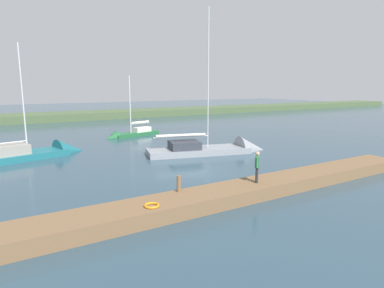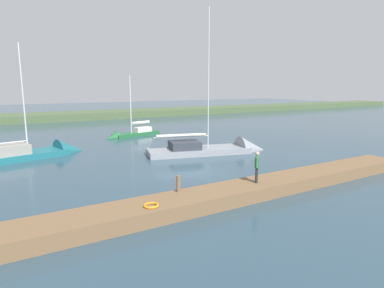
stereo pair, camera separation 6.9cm
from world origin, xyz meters
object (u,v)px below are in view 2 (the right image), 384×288
Objects in this scene: life_ring_buoy at (151,205)px; sailboat_behind_pier at (130,135)px; sailboat_inner_slip at (38,155)px; person_on_dock at (257,165)px; sailboat_mid_channel at (219,151)px; mooring_post_near at (178,184)px.

life_ring_buoy is 0.09× the size of sailboat_behind_pier.
sailboat_inner_slip reaches higher than person_on_dock.
sailboat_inner_slip is 6.14× the size of person_on_dock.
sailboat_behind_pier is at bearing 119.83° from sailboat_mid_channel.
person_on_dock is at bearing -100.71° from sailboat_mid_channel.
sailboat_mid_channel is at bearing 90.01° from sailboat_behind_pier.
sailboat_mid_channel is at bearing -134.11° from mooring_post_near.
mooring_post_near is 16.18m from sailboat_inner_slip.
sailboat_inner_slip is 0.77× the size of sailboat_mid_channel.
life_ring_buoy is 6.25m from person_on_dock.
mooring_post_near is at bearing -149.19° from life_ring_buoy.
sailboat_behind_pier is 22.95m from person_on_dock.
sailboat_mid_channel is at bearing -136.31° from life_ring_buoy.
sailboat_behind_pier is (-5.55, -22.09, -0.92)m from mooring_post_near.
mooring_post_near is at bearing -119.50° from sailboat_mid_channel.
sailboat_mid_channel reaches higher than person_on_dock.
person_on_dock is (4.77, 10.08, 1.54)m from sailboat_mid_channel.
sailboat_behind_pier is at bearing -107.81° from life_ring_buoy.
sailboat_mid_channel is (-10.95, -10.46, -0.63)m from life_ring_buoy.
sailboat_inner_slip is (2.85, -16.58, -0.61)m from life_ring_buoy.
person_on_dock is (-6.18, -0.37, 0.90)m from life_ring_buoy.
person_on_dock reaches higher than mooring_post_near.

